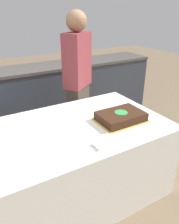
# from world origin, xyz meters

# --- Properties ---
(ground_plane) EXTENTS (14.00, 14.00, 0.00)m
(ground_plane) POSITION_xyz_m (0.00, 0.00, 0.00)
(ground_plane) COLOR #7A664C
(back_counter) EXTENTS (4.40, 0.58, 0.92)m
(back_counter) POSITION_xyz_m (0.00, 1.59, 0.46)
(back_counter) COLOR #333842
(back_counter) RESTS_ON ground_plane
(dining_table) EXTENTS (1.86, 1.03, 0.76)m
(dining_table) POSITION_xyz_m (0.00, 0.00, 0.38)
(dining_table) COLOR white
(dining_table) RESTS_ON ground_plane
(cake) EXTENTS (0.45, 0.32, 0.08)m
(cake) POSITION_xyz_m (0.53, -0.12, 0.80)
(cake) COLOR gold
(cake) RESTS_ON dining_table
(side_plate_near_cake) EXTENTS (0.19, 0.19, 0.00)m
(side_plate_near_cake) POSITION_xyz_m (0.55, 0.16, 0.76)
(side_plate_near_cake) COLOR white
(side_plate_near_cake) RESTS_ON dining_table
(utensil_pile) EXTENTS (0.13, 0.10, 0.02)m
(utensil_pile) POSITION_xyz_m (0.16, -0.37, 0.77)
(utensil_pile) COLOR white
(utensil_pile) RESTS_ON dining_table
(person_cutting_cake) EXTENTS (0.41, 0.38, 1.68)m
(person_cutting_cake) POSITION_xyz_m (0.53, 0.73, 0.89)
(person_cutting_cake) COLOR #4C4238
(person_cutting_cake) RESTS_ON ground_plane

